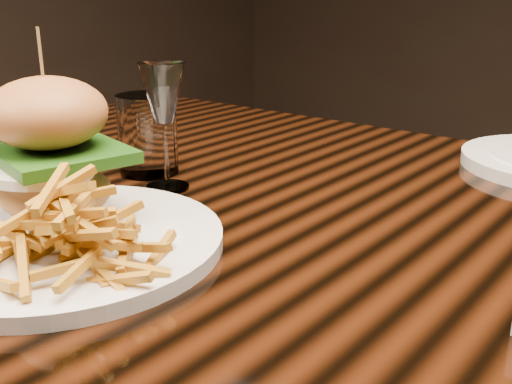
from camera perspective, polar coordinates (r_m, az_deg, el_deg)
The scene contains 4 objects.
dining_table at distance 0.69m, azimuth 10.05°, elevation -9.01°, with size 1.60×0.90×0.75m.
burger_plate at distance 0.61m, azimuth -18.39°, elevation -0.23°, with size 0.31×0.31×0.21m.
wine_glass at distance 0.75m, azimuth -8.82°, elevation 8.81°, with size 0.06×0.06×0.16m.
water_tumbler at distance 0.83m, azimuth -10.29°, elevation 5.41°, with size 0.08×0.08×0.11m, color white.
Camera 1 is at (0.29, -0.54, 0.99)m, focal length 42.00 mm.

